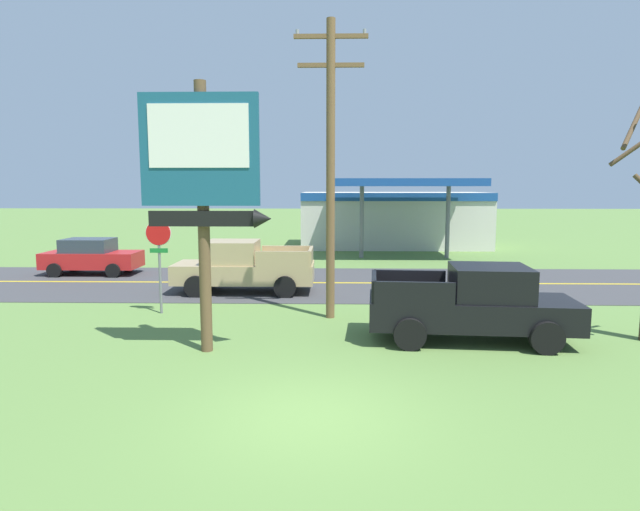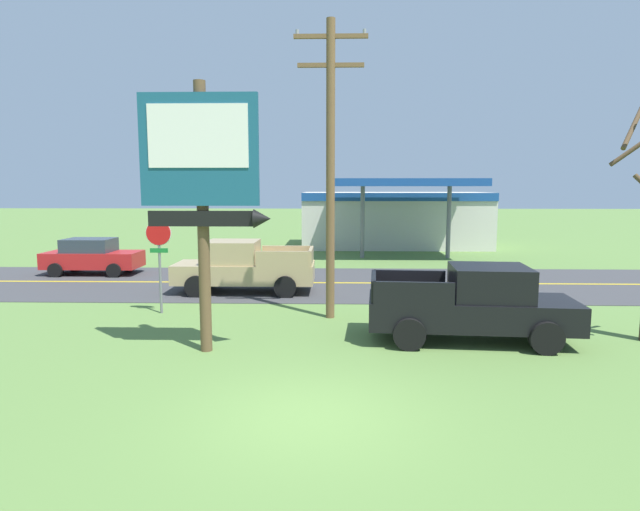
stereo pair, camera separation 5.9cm
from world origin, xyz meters
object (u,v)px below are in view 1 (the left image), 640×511
object	(u,v)px
stop_sign	(159,250)
pickup_black_parked_on_lawn	(474,304)
pickup_tan_on_road	(243,267)
car_red_near_lane	(91,256)
motel_sign	(203,175)
gas_station	(393,218)
utility_pole	(331,162)

from	to	relation	value
stop_sign	pickup_black_parked_on_lawn	distance (m)	9.53
stop_sign	pickup_tan_on_road	xyz separation A→B (m)	(2.02, 3.45, -1.06)
pickup_black_parked_on_lawn	car_red_near_lane	bearing A→B (deg)	144.92
motel_sign	pickup_black_parked_on_lawn	world-z (taller)	motel_sign
stop_sign	pickup_tan_on_road	distance (m)	4.13
stop_sign	car_red_near_lane	world-z (taller)	stop_sign
motel_sign	car_red_near_lane	size ratio (longest dim) A/B	1.52
gas_station	car_red_near_lane	size ratio (longest dim) A/B	2.86
stop_sign	pickup_black_parked_on_lawn	world-z (taller)	stop_sign
pickup_tan_on_road	car_red_near_lane	xyz separation A→B (m)	(-7.57, 4.00, -0.13)
stop_sign	utility_pole	world-z (taller)	utility_pole
motel_sign	car_red_near_lane	distance (m)	14.33
stop_sign	car_red_near_lane	xyz separation A→B (m)	(-5.56, 7.45, -1.20)
motel_sign	utility_pole	bearing A→B (deg)	50.65
motel_sign	pickup_tan_on_road	xyz separation A→B (m)	(-0.39, 7.42, -3.28)
motel_sign	car_red_near_lane	xyz separation A→B (m)	(-7.97, 11.42, -3.42)
stop_sign	motel_sign	bearing A→B (deg)	-58.73
pickup_tan_on_road	utility_pole	bearing A→B (deg)	-49.26
stop_sign	utility_pole	bearing A→B (deg)	-4.30
stop_sign	car_red_near_lane	bearing A→B (deg)	126.72
stop_sign	pickup_tan_on_road	bearing A→B (deg)	59.67
motel_sign	gas_station	world-z (taller)	motel_sign
pickup_tan_on_road	gas_station	bearing A→B (deg)	64.97
stop_sign	pickup_black_parked_on_lawn	bearing A→B (deg)	-17.22
motel_sign	gas_station	distance (m)	24.40
pickup_black_parked_on_lawn	pickup_tan_on_road	distance (m)	9.40
motel_sign	gas_station	bearing A→B (deg)	73.24
pickup_tan_on_road	car_red_near_lane	bearing A→B (deg)	152.16
motel_sign	pickup_black_parked_on_lawn	xyz separation A→B (m)	(6.63, 1.17, -3.28)
car_red_near_lane	pickup_tan_on_road	bearing A→B (deg)	-27.84
gas_station	utility_pole	bearing A→B (deg)	-101.71
gas_station	pickup_black_parked_on_lawn	bearing A→B (deg)	-90.97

